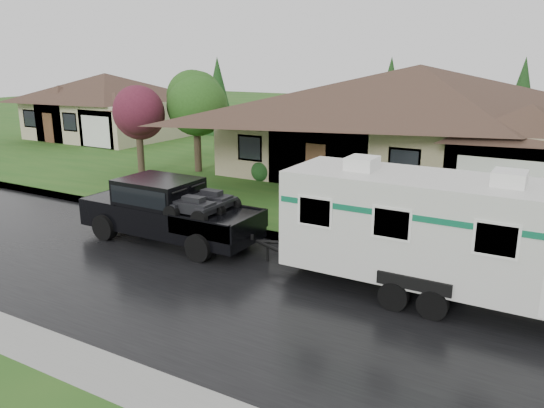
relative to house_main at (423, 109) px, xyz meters
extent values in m
plane|color=#23531A|center=(-2.29, -13.84, -3.59)|extent=(140.00, 140.00, 0.00)
cube|color=black|center=(-2.29, -15.84, -3.59)|extent=(140.00, 8.00, 0.01)
cube|color=gray|center=(-2.29, -11.59, -3.52)|extent=(140.00, 0.50, 0.15)
cube|color=#23531A|center=(-2.29, 1.16, -3.52)|extent=(140.00, 26.00, 0.15)
cube|color=gray|center=(-0.29, 0.16, -1.94)|extent=(18.00, 10.00, 3.00)
pyramid|color=#3C2921|center=(-0.29, 0.16, 2.16)|extent=(19.44, 10.80, 2.60)
cube|color=gray|center=(5.11, -2.84, -2.09)|extent=(5.76, 4.00, 2.70)
cube|color=tan|center=(-24.29, 2.16, -2.04)|extent=(10.00, 8.00, 2.80)
pyramid|color=#3C2921|center=(-24.29, 2.16, 1.36)|extent=(10.80, 8.64, 2.00)
cube|color=tan|center=(-21.29, 0.16, -2.18)|extent=(3.20, 4.00, 2.52)
cylinder|color=#382B1E|center=(-10.66, -4.47, -2.27)|extent=(0.38, 0.38, 2.33)
sphere|color=#2E621F|center=(-10.66, -4.47, 0.28)|extent=(3.22, 3.22, 3.22)
cylinder|color=#382B1E|center=(-12.61, -6.74, -2.44)|extent=(0.35, 0.35, 2.01)
sphere|color=maroon|center=(-12.61, -6.74, -0.24)|extent=(2.77, 2.77, 2.77)
sphere|color=#143814|center=(-6.59, -4.54, -2.94)|extent=(1.00, 1.00, 1.00)
sphere|color=#143814|center=(-3.44, -4.54, -2.94)|extent=(1.00, 1.00, 1.00)
sphere|color=#143814|center=(-0.29, -4.54, -2.94)|extent=(1.00, 1.00, 1.00)
sphere|color=#143814|center=(2.86, -4.54, -2.94)|extent=(1.00, 1.00, 1.00)
sphere|color=#143814|center=(6.01, -4.54, -2.94)|extent=(1.00, 1.00, 1.00)
cube|color=black|center=(-4.83, -13.61, -2.76)|extent=(6.40, 2.13, 0.92)
cube|color=black|center=(-7.18, -13.61, -2.47)|extent=(1.71, 2.08, 0.37)
cube|color=black|center=(-5.26, -13.61, -1.94)|extent=(2.56, 2.00, 0.96)
cube|color=black|center=(-5.26, -13.61, -1.88)|extent=(2.35, 2.05, 0.59)
cube|color=black|center=(-2.80, -13.61, -2.55)|extent=(2.35, 2.03, 0.06)
cylinder|color=black|center=(-6.86, -14.66, -3.14)|extent=(0.90, 0.34, 0.90)
cylinder|color=black|center=(-6.86, -12.57, -3.14)|extent=(0.90, 0.34, 0.90)
cylinder|color=black|center=(-2.80, -14.66, -3.14)|extent=(0.90, 0.34, 0.90)
cylinder|color=black|center=(-2.80, -12.57, -3.14)|extent=(0.90, 0.34, 0.90)
cube|color=silver|center=(3.87, -13.61, -1.70)|extent=(7.47, 2.56, 2.61)
cube|color=black|center=(3.87, -13.61, -3.16)|extent=(7.89, 1.28, 0.15)
cube|color=#0E6242|center=(3.87, -13.61, -1.12)|extent=(7.32, 2.58, 0.15)
cube|color=white|center=(1.95, -13.61, -0.22)|extent=(0.75, 0.85, 0.34)
cube|color=white|center=(5.58, -13.61, -0.22)|extent=(0.75, 0.85, 0.34)
cylinder|color=black|center=(3.39, -14.87, -3.22)|extent=(0.75, 0.26, 0.75)
cylinder|color=black|center=(3.39, -12.35, -3.22)|extent=(0.75, 0.26, 0.75)
cylinder|color=black|center=(4.35, -14.87, -3.22)|extent=(0.75, 0.26, 0.75)
cylinder|color=black|center=(4.35, -12.35, -3.22)|extent=(0.75, 0.26, 0.75)
camera|label=1|loc=(6.78, -26.82, 2.50)|focal=35.00mm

